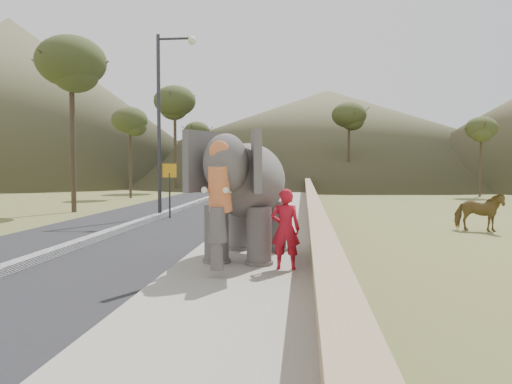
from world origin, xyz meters
TOP-DOWN VIEW (x-y plane):
  - ground at (0.00, 0.00)m, footprint 160.00×160.00m
  - road at (-5.00, 10.00)m, footprint 7.00×120.00m
  - median at (-5.00, 10.00)m, footprint 0.35×120.00m
  - walkway at (0.00, 10.00)m, footprint 3.00×120.00m
  - parapet at (1.65, 10.00)m, footprint 0.30×120.00m
  - lamppost at (-4.69, 12.25)m, footprint 1.76×0.36m
  - signboard at (-4.50, 12.07)m, footprint 0.60×0.08m
  - cow at (7.47, 8.92)m, footprint 1.80×1.30m
  - distant_car at (15.06, 35.80)m, footprint 4.37×2.11m
  - hill_left at (-38.00, 55.00)m, footprint 60.00×60.00m
  - hill_far at (5.00, 70.00)m, footprint 80.00×80.00m
  - elephant_and_man at (0.02, 2.59)m, footprint 2.54×4.19m
  - motorcyclist at (-3.07, 21.88)m, footprint 1.33×1.66m
  - trees at (-1.19, 27.25)m, footprint 48.53×41.28m

SIDE VIEW (x-z plane):
  - ground at x=0.00m, z-range 0.00..0.00m
  - road at x=-5.00m, z-range 0.00..0.03m
  - walkway at x=0.00m, z-range 0.00..0.15m
  - median at x=-5.00m, z-range 0.00..0.22m
  - parapet at x=1.65m, z-range 0.00..1.10m
  - cow at x=7.47m, z-range 0.00..1.39m
  - motorcyclist at x=-3.07m, z-range -0.19..1.60m
  - distant_car at x=15.06m, z-range 0.00..1.44m
  - elephant_and_man at x=0.02m, z-range 0.14..2.99m
  - signboard at x=-4.50m, z-range 0.44..2.84m
  - trees at x=-1.19m, z-range -0.72..8.79m
  - lamppost at x=-4.69m, z-range 0.87..8.87m
  - hill_far at x=5.00m, z-range 0.00..14.00m
  - hill_left at x=-38.00m, z-range 0.00..22.00m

